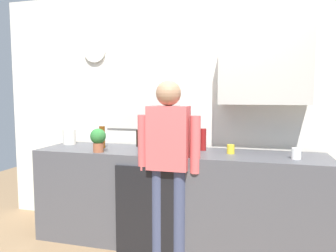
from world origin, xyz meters
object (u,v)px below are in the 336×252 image
(potted_plant, at_px, (98,139))
(person_at_sink, at_px, (168,155))
(bottle_dark_sauce, at_px, (139,138))
(cup_yellow_cup, at_px, (231,149))
(cup_white_mug, at_px, (296,154))
(storage_canister, at_px, (69,137))
(bottle_red_vinegar, at_px, (203,139))
(coffee_maker, at_px, (170,137))
(dish_soap, at_px, (192,147))
(bottle_amber_beer, at_px, (102,137))

(potted_plant, xyz_separation_m, person_at_sink, (0.72, -0.07, -0.11))
(bottle_dark_sauce, relative_size, cup_yellow_cup, 2.12)
(cup_white_mug, relative_size, storage_canister, 0.56)
(cup_white_mug, xyz_separation_m, cup_yellow_cup, (-0.56, 0.11, -0.00))
(bottle_red_vinegar, bearing_deg, person_at_sink, -118.85)
(coffee_maker, relative_size, bottle_red_vinegar, 1.50)
(bottle_red_vinegar, bearing_deg, bottle_dark_sauce, 175.61)
(cup_yellow_cup, height_order, storage_canister, storage_canister)
(dish_soap, distance_m, person_at_sink, 0.23)
(coffee_maker, relative_size, bottle_dark_sauce, 1.83)
(dish_soap, bearing_deg, cup_white_mug, 6.42)
(bottle_red_vinegar, relative_size, potted_plant, 0.96)
(bottle_dark_sauce, bearing_deg, coffee_maker, -26.18)
(cup_white_mug, height_order, cup_yellow_cup, cup_white_mug)
(bottle_amber_beer, bearing_deg, cup_white_mug, -2.35)
(cup_yellow_cup, bearing_deg, dish_soap, -147.70)
(bottle_red_vinegar, distance_m, person_at_sink, 0.50)
(storage_canister, bearing_deg, potted_plant, -34.01)
(dish_soap, height_order, person_at_sink, person_at_sink)
(cup_yellow_cup, height_order, dish_soap, dish_soap)
(person_at_sink, bearing_deg, bottle_dark_sauce, 141.53)
(coffee_maker, xyz_separation_m, dish_soap, (0.25, -0.18, -0.07))
(bottle_amber_beer, distance_m, dish_soap, 0.99)
(potted_plant, xyz_separation_m, dish_soap, (0.91, 0.04, -0.05))
(cup_white_mug, relative_size, potted_plant, 0.41)
(bottle_red_vinegar, relative_size, person_at_sink, 0.14)
(cup_yellow_cup, xyz_separation_m, storage_canister, (-1.79, 0.12, 0.04))
(cup_yellow_cup, bearing_deg, person_at_sink, -148.11)
(coffee_maker, relative_size, dish_soap, 1.83)
(bottle_amber_beer, relative_size, cup_white_mug, 2.42)
(bottle_dark_sauce, bearing_deg, bottle_red_vinegar, -4.39)
(cup_yellow_cup, xyz_separation_m, person_at_sink, (-0.52, -0.32, -0.02))
(person_at_sink, bearing_deg, potted_plant, -177.35)
(bottle_amber_beer, height_order, storage_canister, bottle_amber_beer)
(bottle_dark_sauce, distance_m, storage_canister, 0.81)
(coffee_maker, distance_m, potted_plant, 0.70)
(bottle_amber_beer, relative_size, person_at_sink, 0.14)
(bottle_red_vinegar, bearing_deg, potted_plant, -159.17)
(bottle_red_vinegar, xyz_separation_m, storage_canister, (-1.51, 0.01, -0.02))
(bottle_amber_beer, height_order, person_at_sink, person_at_sink)
(coffee_maker, xyz_separation_m, bottle_amber_beer, (-0.73, 0.00, -0.03))
(coffee_maker, xyz_separation_m, cup_yellow_cup, (0.58, 0.03, -0.10))
(potted_plant, height_order, storage_canister, potted_plant)
(cup_yellow_cup, bearing_deg, bottle_red_vinegar, 158.49)
(cup_yellow_cup, distance_m, person_at_sink, 0.61)
(bottle_dark_sauce, relative_size, cup_white_mug, 1.89)
(bottle_dark_sauce, bearing_deg, person_at_sink, -46.52)
(coffee_maker, distance_m, cup_yellow_cup, 0.59)
(potted_plant, bearing_deg, cup_yellow_cup, 11.61)
(bottle_dark_sauce, bearing_deg, cup_white_mug, -10.04)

